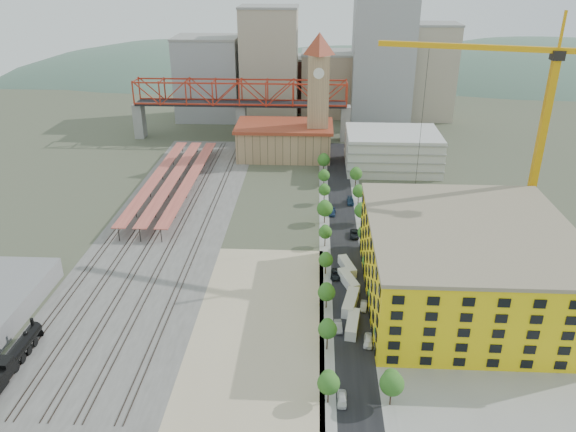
{
  "coord_description": "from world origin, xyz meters",
  "views": [
    {
      "loc": [
        7.29,
        -132.36,
        72.16
      ],
      "look_at": [
        0.44,
        2.69,
        10.0
      ],
      "focal_mm": 35.0,
      "sensor_mm": 36.0,
      "label": 1
    }
  ],
  "objects_px": {
    "locomotive": "(14,358)",
    "tower_crane": "(530,110)",
    "car_0": "(342,399)",
    "site_trailer_b": "(350,303)",
    "site_trailer_a": "(352,324)",
    "clock_tower": "(318,86)",
    "site_trailer_c": "(348,281)",
    "site_trailer_d": "(347,266)",
    "construction_building": "(467,264)"
  },
  "relations": [
    {
      "from": "site_trailer_b",
      "to": "site_trailer_c",
      "type": "distance_m",
      "value": 9.69
    },
    {
      "from": "site_trailer_d",
      "to": "car_0",
      "type": "distance_m",
      "value": 47.01
    },
    {
      "from": "tower_crane",
      "to": "site_trailer_b",
      "type": "distance_m",
      "value": 66.04
    },
    {
      "from": "construction_building",
      "to": "tower_crane",
      "type": "height_order",
      "value": "tower_crane"
    },
    {
      "from": "site_trailer_a",
      "to": "site_trailer_b",
      "type": "bearing_deg",
      "value": 98.71
    },
    {
      "from": "site_trailer_b",
      "to": "car_0",
      "type": "relative_size",
      "value": 2.25
    },
    {
      "from": "car_0",
      "to": "site_trailer_b",
      "type": "bearing_deg",
      "value": 86.26
    },
    {
      "from": "site_trailer_a",
      "to": "site_trailer_c",
      "type": "bearing_deg",
      "value": 98.71
    },
    {
      "from": "clock_tower",
      "to": "car_0",
      "type": "height_order",
      "value": "clock_tower"
    },
    {
      "from": "construction_building",
      "to": "car_0",
      "type": "distance_m",
      "value": 46.15
    },
    {
      "from": "clock_tower",
      "to": "tower_crane",
      "type": "height_order",
      "value": "tower_crane"
    },
    {
      "from": "site_trailer_c",
      "to": "tower_crane",
      "type": "bearing_deg",
      "value": 8.26
    },
    {
      "from": "site_trailer_c",
      "to": "clock_tower",
      "type": "bearing_deg",
      "value": 75.74
    },
    {
      "from": "site_trailer_a",
      "to": "site_trailer_d",
      "type": "relative_size",
      "value": 1.05
    },
    {
      "from": "tower_crane",
      "to": "locomotive",
      "type": "bearing_deg",
      "value": -152.94
    },
    {
      "from": "clock_tower",
      "to": "site_trailer_d",
      "type": "height_order",
      "value": "clock_tower"
    },
    {
      "from": "tower_crane",
      "to": "site_trailer_b",
      "type": "height_order",
      "value": "tower_crane"
    },
    {
      "from": "car_0",
      "to": "clock_tower",
      "type": "bearing_deg",
      "value": 94.06
    },
    {
      "from": "construction_building",
      "to": "site_trailer_d",
      "type": "bearing_deg",
      "value": 155.1
    },
    {
      "from": "site_trailer_d",
      "to": "site_trailer_a",
      "type": "bearing_deg",
      "value": -105.85
    },
    {
      "from": "construction_building",
      "to": "tower_crane",
      "type": "bearing_deg",
      "value": 56.78
    },
    {
      "from": "locomotive",
      "to": "tower_crane",
      "type": "height_order",
      "value": "tower_crane"
    },
    {
      "from": "construction_building",
      "to": "locomotive",
      "type": "distance_m",
      "value": 96.56
    },
    {
      "from": "clock_tower",
      "to": "construction_building",
      "type": "relative_size",
      "value": 1.03
    },
    {
      "from": "clock_tower",
      "to": "site_trailer_a",
      "type": "distance_m",
      "value": 116.42
    },
    {
      "from": "locomotive",
      "to": "tower_crane",
      "type": "xyz_separation_m",
      "value": [
        110.29,
        56.33,
        35.8
      ]
    },
    {
      "from": "site_trailer_d",
      "to": "site_trailer_c",
      "type": "bearing_deg",
      "value": -105.85
    },
    {
      "from": "tower_crane",
      "to": "site_trailer_c",
      "type": "bearing_deg",
      "value": -152.66
    },
    {
      "from": "locomotive",
      "to": "site_trailer_c",
      "type": "height_order",
      "value": "locomotive"
    },
    {
      "from": "construction_building",
      "to": "site_trailer_a",
      "type": "bearing_deg",
      "value": -153.69
    },
    {
      "from": "tower_crane",
      "to": "car_0",
      "type": "bearing_deg",
      "value": -127.0
    },
    {
      "from": "locomotive",
      "to": "site_trailer_b",
      "type": "height_order",
      "value": "locomotive"
    },
    {
      "from": "construction_building",
      "to": "site_trailer_a",
      "type": "relative_size",
      "value": 5.6
    },
    {
      "from": "locomotive",
      "to": "site_trailer_a",
      "type": "height_order",
      "value": "locomotive"
    },
    {
      "from": "site_trailer_d",
      "to": "clock_tower",
      "type": "bearing_deg",
      "value": 79.35
    },
    {
      "from": "tower_crane",
      "to": "site_trailer_a",
      "type": "height_order",
      "value": "tower_crane"
    },
    {
      "from": "construction_building",
      "to": "site_trailer_c",
      "type": "height_order",
      "value": "construction_building"
    },
    {
      "from": "construction_building",
      "to": "site_trailer_d",
      "type": "height_order",
      "value": "construction_building"
    },
    {
      "from": "locomotive",
      "to": "site_trailer_b",
      "type": "relative_size",
      "value": 2.31
    },
    {
      "from": "clock_tower",
      "to": "tower_crane",
      "type": "bearing_deg",
      "value": -54.04
    },
    {
      "from": "car_0",
      "to": "site_trailer_c",
      "type": "bearing_deg",
      "value": 87.63
    },
    {
      "from": "site_trailer_a",
      "to": "car_0",
      "type": "relative_size",
      "value": 2.08
    },
    {
      "from": "tower_crane",
      "to": "site_trailer_c",
      "type": "distance_m",
      "value": 61.9
    },
    {
      "from": "locomotive",
      "to": "site_trailer_d",
      "type": "bearing_deg",
      "value": 31.52
    },
    {
      "from": "tower_crane",
      "to": "site_trailer_d",
      "type": "xyz_separation_m",
      "value": [
        -44.29,
        -15.86,
        -36.73
      ]
    },
    {
      "from": "site_trailer_a",
      "to": "site_trailer_c",
      "type": "relative_size",
      "value": 1.01
    },
    {
      "from": "site_trailer_d",
      "to": "car_0",
      "type": "xyz_separation_m",
      "value": [
        -3.0,
        -46.91,
        -0.43
      ]
    },
    {
      "from": "clock_tower",
      "to": "site_trailer_c",
      "type": "xyz_separation_m",
      "value": [
        8.0,
        -94.96,
        -27.48
      ]
    },
    {
      "from": "construction_building",
      "to": "site_trailer_b",
      "type": "relative_size",
      "value": 5.19
    },
    {
      "from": "construction_building",
      "to": "site_trailer_b",
      "type": "bearing_deg",
      "value": -169.84
    }
  ]
}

